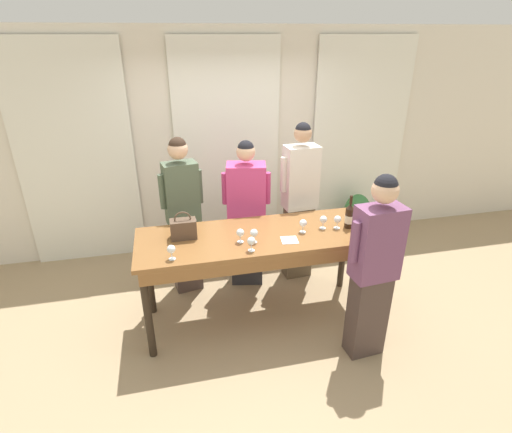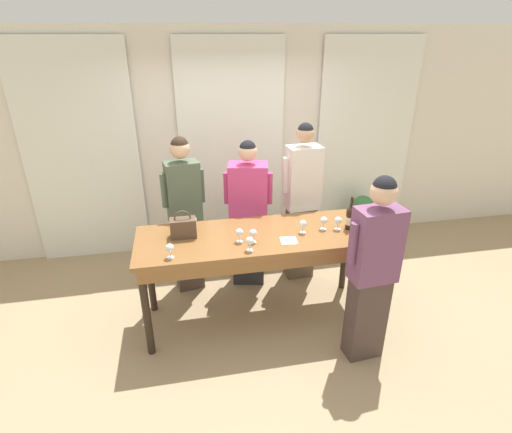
{
  "view_description": "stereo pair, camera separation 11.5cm",
  "coord_description": "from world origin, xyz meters",
  "views": [
    {
      "loc": [
        -0.77,
        -3.27,
        2.71
      ],
      "look_at": [
        0.0,
        0.08,
        1.12
      ],
      "focal_mm": 28.0,
      "sensor_mm": 36.0,
      "label": 1
    },
    {
      "loc": [
        -0.66,
        -3.3,
        2.71
      ],
      "look_at": [
        0.0,
        0.08,
        1.12
      ],
      "focal_mm": 28.0,
      "sensor_mm": 36.0,
      "label": 2
    }
  ],
  "objects": [
    {
      "name": "ground_plane",
      "position": [
        0.0,
        0.0,
        0.0
      ],
      "size": [
        18.0,
        18.0,
        0.0
      ],
      "primitive_type": "plane",
      "color": "tan"
    },
    {
      "name": "curtain_panel_center",
      "position": [
        0.0,
        1.69,
        1.34
      ],
      "size": [
        1.34,
        0.03,
        2.69
      ],
      "color": "white",
      "rests_on": "ground_plane"
    },
    {
      "name": "wine_glass_back_right",
      "position": [
        0.98,
        -0.16,
        1.06
      ],
      "size": [
        0.07,
        0.07,
        0.13
      ],
      "color": "white",
      "rests_on": "tasting_bar"
    },
    {
      "name": "wine_glass_front_mid",
      "position": [
        -0.59,
        0.24,
        1.06
      ],
      "size": [
        0.07,
        0.07,
        0.13
      ],
      "color": "white",
      "rests_on": "tasting_bar"
    },
    {
      "name": "wine_glass_front_right",
      "position": [
        -0.07,
        -0.15,
        1.06
      ],
      "size": [
        0.07,
        0.07,
        0.13
      ],
      "color": "white",
      "rests_on": "tasting_bar"
    },
    {
      "name": "guest_cream_sweater",
      "position": [
        0.65,
        0.69,
        0.96
      ],
      "size": [
        0.48,
        0.26,
        1.86
      ],
      "color": "brown",
      "rests_on": "ground_plane"
    },
    {
      "name": "guest_olive_jacket",
      "position": [
        -0.66,
        0.69,
        0.94
      ],
      "size": [
        0.46,
        0.28,
        1.77
      ],
      "color": "#473833",
      "rests_on": "ground_plane"
    },
    {
      "name": "potted_plant",
      "position": [
        1.75,
        1.36,
        0.36
      ],
      "size": [
        0.37,
        0.37,
        0.68
      ],
      "color": "#4C4C51",
      "rests_on": "ground_plane"
    },
    {
      "name": "wine_glass_back_mid",
      "position": [
        0.78,
        -0.05,
        1.06
      ],
      "size": [
        0.07,
        0.07,
        0.13
      ],
      "color": "white",
      "rests_on": "tasting_bar"
    },
    {
      "name": "wine_bottle",
      "position": [
        0.9,
        -0.05,
        1.09
      ],
      "size": [
        0.08,
        0.08,
        0.33
      ],
      "color": "black",
      "rests_on": "tasting_bar"
    },
    {
      "name": "wine_glass_front_left",
      "position": [
        -0.19,
        -0.11,
        1.06
      ],
      "size": [
        0.07,
        0.07,
        0.13
      ],
      "color": "white",
      "rests_on": "tasting_bar"
    },
    {
      "name": "curtain_panel_left",
      "position": [
        -1.83,
        1.69,
        1.34
      ],
      "size": [
        1.34,
        0.03,
        2.69
      ],
      "color": "white",
      "rests_on": "ground_plane"
    },
    {
      "name": "napkin",
      "position": [
        0.26,
        -0.18,
        0.97
      ],
      "size": [
        0.17,
        0.17,
        0.0
      ],
      "color": "white",
      "rests_on": "tasting_bar"
    },
    {
      "name": "curtain_panel_right",
      "position": [
        1.83,
        1.69,
        1.34
      ],
      "size": [
        1.34,
        0.03,
        2.69
      ],
      "color": "white",
      "rests_on": "ground_plane"
    },
    {
      "name": "wine_glass_center_left",
      "position": [
        0.43,
        -0.05,
        1.06
      ],
      "size": [
        0.07,
        0.07,
        0.13
      ],
      "color": "white",
      "rests_on": "tasting_bar"
    },
    {
      "name": "wine_glass_back_left",
      "position": [
        0.65,
        -0.02,
        1.06
      ],
      "size": [
        0.07,
        0.07,
        0.13
      ],
      "color": "white",
      "rests_on": "tasting_bar"
    },
    {
      "name": "guest_pink_top",
      "position": [
        0.03,
        0.69,
        0.86
      ],
      "size": [
        0.53,
        0.35,
        1.7
      ],
      "color": "#28282D",
      "rests_on": "ground_plane"
    },
    {
      "name": "host_pouring",
      "position": [
        0.84,
        -0.7,
        0.91
      ],
      "size": [
        0.5,
        0.26,
        1.73
      ],
      "color": "#473833",
      "rests_on": "ground_plane"
    },
    {
      "name": "handbag",
      "position": [
        -0.69,
        0.09,
        1.06
      ],
      "size": [
        0.24,
        0.13,
        0.27
      ],
      "color": "brown",
      "rests_on": "tasting_bar"
    },
    {
      "name": "tasting_bar",
      "position": [
        0.0,
        -0.03,
        0.85
      ],
      "size": [
        2.28,
        0.8,
        0.97
      ],
      "color": "brown",
      "rests_on": "ground_plane"
    },
    {
      "name": "wine_glass_center_right",
      "position": [
        -0.13,
        -0.29,
        1.06
      ],
      "size": [
        0.07,
        0.07,
        0.13
      ],
      "color": "white",
      "rests_on": "tasting_bar"
    },
    {
      "name": "wine_glass_center_mid",
      "position": [
        -0.81,
        -0.28,
        1.06
      ],
      "size": [
        0.07,
        0.07,
        0.13
      ],
      "color": "white",
      "rests_on": "tasting_bar"
    },
    {
      "name": "wall_back",
      "position": [
        0.0,
        1.75,
        1.4
      ],
      "size": [
        12.0,
        0.06,
        2.8
      ],
      "color": "silver",
      "rests_on": "ground_plane"
    }
  ]
}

